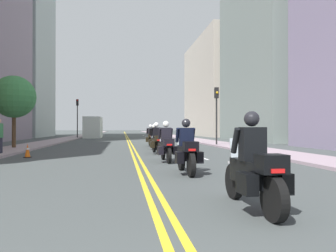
{
  "coord_description": "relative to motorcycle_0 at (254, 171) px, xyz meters",
  "views": [
    {
      "loc": [
        -0.63,
        -0.68,
        1.36
      ],
      "look_at": [
        1.79,
        16.65,
        1.46
      ],
      "focal_mm": 34.95,
      "sensor_mm": 36.0,
      "label": 1
    }
  ],
  "objects": [
    {
      "name": "ground_plane",
      "position": [
        -1.52,
        43.55,
        -0.66
      ],
      "size": [
        264.0,
        264.0,
        0.0
      ],
      "primitive_type": "plane",
      "color": "#414746"
    },
    {
      "name": "sidewalk_left",
      "position": [
        -8.7,
        43.55,
        -0.6
      ],
      "size": [
        2.5,
        144.0,
        0.12
      ],
      "primitive_type": "cube",
      "color": "#A09093",
      "rests_on": "ground"
    },
    {
      "name": "sidewalk_right",
      "position": [
        5.66,
        43.55,
        -0.6
      ],
      "size": [
        2.5,
        144.0,
        0.12
      ],
      "primitive_type": "cube",
      "color": "#9D8993",
      "rests_on": "ground"
    },
    {
      "name": "centreline_yellow_inner",
      "position": [
        -1.64,
        43.55,
        -0.65
      ],
      "size": [
        0.12,
        132.0,
        0.01
      ],
      "primitive_type": "cube",
      "color": "yellow",
      "rests_on": "ground"
    },
    {
      "name": "centreline_yellow_outer",
      "position": [
        -1.4,
        43.55,
        -0.65
      ],
      "size": [
        0.12,
        132.0,
        0.01
      ],
      "primitive_type": "cube",
      "color": "yellow",
      "rests_on": "ground"
    },
    {
      "name": "lane_dashes_white",
      "position": [
        1.44,
        24.55,
        -0.65
      ],
      "size": [
        0.14,
        56.4,
        0.01
      ],
      "color": "silver",
      "rests_on": "ground"
    },
    {
      "name": "building_left_2",
      "position": [
        -18.24,
        45.56,
        15.02
      ],
      "size": [
        9.82,
        12.72,
        31.35
      ],
      "color": "#A6B5B3",
      "rests_on": "ground"
    },
    {
      "name": "building_right_2",
      "position": [
        13.84,
        49.32,
        7.54
      ],
      "size": [
        7.1,
        21.36,
        16.4
      ],
      "color": "#B8AD9F",
      "rests_on": "ground"
    },
    {
      "name": "motorcycle_0",
      "position": [
        0.0,
        0.0,
        0.0
      ],
      "size": [
        0.77,
        2.27,
        1.64
      ],
      "rotation": [
        0.0,
        0.0,
        0.02
      ],
      "color": "black",
      "rests_on": "ground"
    },
    {
      "name": "motorcycle_1",
      "position": [
        -0.28,
        4.33,
        0.0
      ],
      "size": [
        0.76,
        2.18,
        1.63
      ],
      "rotation": [
        0.0,
        0.0,
        0.0
      ],
      "color": "black",
      "rests_on": "ground"
    },
    {
      "name": "motorcycle_2",
      "position": [
        -0.42,
        7.78,
        0.01
      ],
      "size": [
        0.77,
        2.13,
        1.64
      ],
      "rotation": [
        0.0,
        0.0,
        0.02
      ],
      "color": "black",
      "rests_on": "ground"
    },
    {
      "name": "motorcycle_3",
      "position": [
        -0.37,
        11.93,
        0.01
      ],
      "size": [
        0.78,
        2.25,
        1.65
      ],
      "rotation": [
        0.0,
        0.0,
        0.05
      ],
      "color": "black",
      "rests_on": "ground"
    },
    {
      "name": "motorcycle_4",
      "position": [
        -0.17,
        15.38,
        -0.01
      ],
      "size": [
        0.77,
        2.15,
        1.59
      ],
      "rotation": [
        0.0,
        0.0,
        0.02
      ],
      "color": "black",
      "rests_on": "ground"
    },
    {
      "name": "motorcycle_5",
      "position": [
        -0.09,
        18.93,
        0.01
      ],
      "size": [
        0.76,
        2.22,
        1.61
      ],
      "rotation": [
        0.0,
        0.0,
        0.0
      ],
      "color": "black",
      "rests_on": "ground"
    },
    {
      "name": "traffic_cone_0",
      "position": [
        -6.45,
        10.53,
        -0.34
      ],
      "size": [
        0.31,
        0.31,
        0.63
      ],
      "color": "black",
      "rests_on": "ground"
    },
    {
      "name": "traffic_light_near",
      "position": [
        4.81,
        18.51,
        2.39
      ],
      "size": [
        0.28,
        0.38,
        4.38
      ],
      "color": "black",
      "rests_on": "ground"
    },
    {
      "name": "traffic_light_far",
      "position": [
        -7.86,
        37.65,
        2.79
      ],
      "size": [
        0.28,
        0.38,
        5.0
      ],
      "color": "black",
      "rests_on": "ground"
    },
    {
      "name": "street_tree_0",
      "position": [
        -8.95,
        16.63,
        2.65
      ],
      "size": [
        2.67,
        2.67,
        4.66
      ],
      "color": "#4E3923",
      "rests_on": "ground"
    },
    {
      "name": "parked_truck",
      "position": [
        -6.06,
        40.16,
        0.62
      ],
      "size": [
        2.2,
        6.5,
        2.8
      ],
      "color": "silver",
      "rests_on": "ground"
    }
  ]
}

